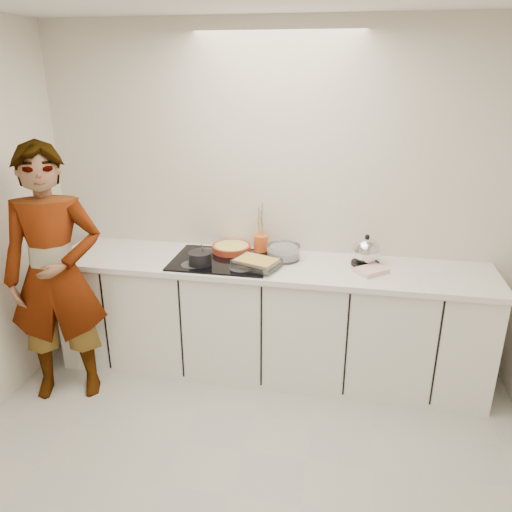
% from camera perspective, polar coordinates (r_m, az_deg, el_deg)
% --- Properties ---
extents(floor, '(3.60, 3.20, 0.00)m').
position_cam_1_polar(floor, '(3.12, -3.01, -25.64)').
color(floor, '#B4B3A9').
rests_on(floor, ground).
extents(wall_back, '(3.60, 0.00, 2.60)m').
position_cam_1_polar(wall_back, '(3.84, 2.28, 6.30)').
color(wall_back, beige).
rests_on(wall_back, ground).
extents(base_cabinets, '(3.20, 0.58, 0.87)m').
position_cam_1_polar(base_cabinets, '(3.87, 1.38, -7.40)').
color(base_cabinets, white).
rests_on(base_cabinets, floor).
extents(countertop, '(3.24, 0.64, 0.04)m').
position_cam_1_polar(countertop, '(3.67, 1.44, -1.13)').
color(countertop, white).
rests_on(countertop, base_cabinets).
extents(hob, '(0.72, 0.54, 0.01)m').
position_cam_1_polar(hob, '(3.71, -3.94, -0.48)').
color(hob, black).
rests_on(hob, countertop).
extents(tart_dish, '(0.39, 0.39, 0.05)m').
position_cam_1_polar(tart_dish, '(3.86, -2.82, 0.94)').
color(tart_dish, '#A1371E').
rests_on(tart_dish, hob).
extents(saucepan, '(0.22, 0.22, 0.16)m').
position_cam_1_polar(saucepan, '(3.61, -6.41, -0.27)').
color(saucepan, black).
rests_on(saucepan, hob).
extents(baking_dish, '(0.36, 0.31, 0.06)m').
position_cam_1_polar(baking_dish, '(3.55, 0.07, -0.78)').
color(baking_dish, silver).
rests_on(baking_dish, hob).
extents(mixing_bowl, '(0.29, 0.29, 0.11)m').
position_cam_1_polar(mixing_bowl, '(3.73, 3.17, 0.39)').
color(mixing_bowl, silver).
rests_on(mixing_bowl, countertop).
extents(tea_towel, '(0.26, 0.25, 0.03)m').
position_cam_1_polar(tea_towel, '(3.58, 13.04, -1.62)').
color(tea_towel, white).
rests_on(tea_towel, countertop).
extents(kettle, '(0.27, 0.27, 0.23)m').
position_cam_1_polar(kettle, '(3.69, 12.47, 0.43)').
color(kettle, black).
rests_on(kettle, countertop).
extents(utensil_crock, '(0.14, 0.14, 0.14)m').
position_cam_1_polar(utensil_crock, '(3.86, 0.56, 1.40)').
color(utensil_crock, '#EA591F').
rests_on(utensil_crock, countertop).
extents(cook, '(0.77, 0.63, 1.83)m').
position_cam_1_polar(cook, '(3.69, -21.96, -2.17)').
color(cook, white).
rests_on(cook, floor).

